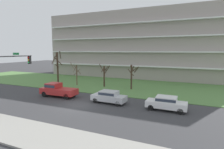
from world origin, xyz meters
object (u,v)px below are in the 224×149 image
object	(u,v)px
tree_far_left	(58,66)
tree_center	(104,74)
sedan_silver_center_left	(109,96)
sedan_white_center_right	(166,103)
traffic_signal_mast	(9,73)
tree_left	(76,74)
tree_right	(132,75)
pickup_red_near_left	(57,90)

from	to	relation	value
tree_far_left	tree_center	bearing A→B (deg)	2.14
sedan_silver_center_left	tree_center	bearing A→B (deg)	-58.67
tree_center	sedan_white_center_right	distance (m)	15.26
sedan_white_center_right	traffic_signal_mast	bearing A→B (deg)	27.67
tree_far_left	traffic_signal_mast	xyz separation A→B (m)	(7.51, -16.32, 0.85)
tree_left	tree_center	distance (m)	5.49
tree_far_left	tree_right	world-z (taller)	tree_far_left
tree_center	sedan_silver_center_left	xyz separation A→B (m)	(5.12, -9.11, -1.43)
tree_far_left	traffic_signal_mast	world-z (taller)	tree_far_left
pickup_red_near_left	tree_center	bearing A→B (deg)	-110.79
tree_left	sedan_silver_center_left	size ratio (longest dim) A/B	1.00
tree_center	tree_right	size ratio (longest dim) A/B	1.00
tree_right	sedan_white_center_right	world-z (taller)	tree_right
tree_far_left	tree_center	distance (m)	10.43
sedan_silver_center_left	tree_right	bearing A→B (deg)	-89.22
tree_right	sedan_silver_center_left	world-z (taller)	tree_right
tree_left	tree_right	size ratio (longest dim) A/B	1.05
tree_right	tree_far_left	bearing A→B (deg)	-179.20
tree_center	sedan_silver_center_left	world-z (taller)	tree_center
tree_center	sedan_silver_center_left	distance (m)	10.55
tree_left	tree_center	world-z (taller)	tree_left
tree_center	tree_right	xyz separation A→B (m)	(5.31, -0.17, 0.17)
pickup_red_near_left	traffic_signal_mast	world-z (taller)	traffic_signal_mast
tree_center	pickup_red_near_left	world-z (taller)	tree_center
tree_right	pickup_red_near_left	world-z (taller)	tree_right
tree_right	traffic_signal_mast	size ratio (longest dim) A/B	0.66
traffic_signal_mast	tree_center	bearing A→B (deg)	80.35
tree_left	sedan_white_center_right	size ratio (longest dim) A/B	1.01
tree_center	sedan_white_center_right	bearing A→B (deg)	-36.86
tree_left	pickup_red_near_left	bearing A→B (deg)	-74.00
tree_center	sedan_silver_center_left	bearing A→B (deg)	-60.67
tree_right	sedan_silver_center_left	bearing A→B (deg)	-91.21
tree_far_left	sedan_white_center_right	size ratio (longest dim) A/B	1.48
tree_far_left	sedan_silver_center_left	world-z (taller)	tree_far_left
tree_right	traffic_signal_mast	distance (m)	18.54
tree_center	traffic_signal_mast	xyz separation A→B (m)	(-2.84, -16.71, 2.05)
tree_left	traffic_signal_mast	distance (m)	16.03
tree_left	pickup_red_near_left	xyz separation A→B (m)	(2.32, -8.10, -1.28)
tree_center	pickup_red_near_left	size ratio (longest dim) A/B	0.78
traffic_signal_mast	tree_right	bearing A→B (deg)	63.77
pickup_red_near_left	sedan_white_center_right	bearing A→B (deg)	177.85
tree_far_left	tree_right	size ratio (longest dim) A/B	1.54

